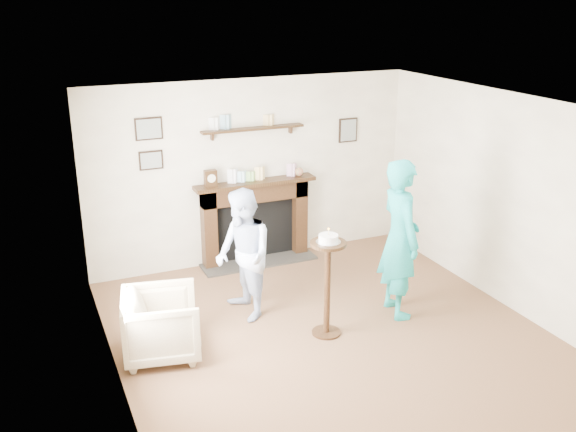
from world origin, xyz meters
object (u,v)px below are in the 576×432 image
(man, at_px, (245,315))
(woman, at_px, (395,312))
(pedestal_table, at_px, (328,270))
(armchair, at_px, (164,354))

(man, bearing_deg, woman, 64.80)
(man, relative_size, pedestal_table, 1.22)
(armchair, distance_m, woman, 2.71)
(man, height_order, woman, woman)
(armchair, xyz_separation_m, pedestal_table, (1.74, -0.28, 0.76))
(armchair, xyz_separation_m, woman, (2.71, -0.16, 0.00))
(woman, bearing_deg, man, 77.03)
(armchair, height_order, pedestal_table, pedestal_table)
(woman, xyz_separation_m, pedestal_table, (-0.97, -0.13, 0.76))
(woman, distance_m, pedestal_table, 1.24)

